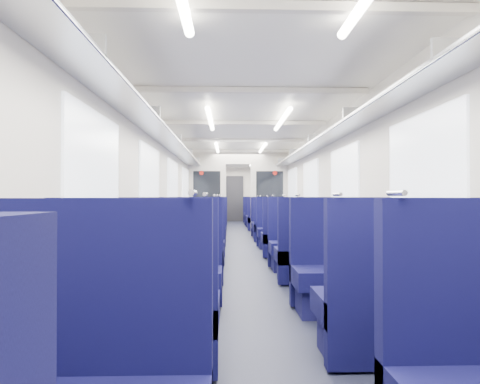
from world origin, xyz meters
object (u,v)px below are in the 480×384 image
seat_6 (169,276)px  seat_11 (302,246)px  seat_12 (198,238)px  seat_17 (274,228)px  seat_5 (395,310)px  seat_22 (213,218)px  seat_7 (344,275)px  seat_16 (205,228)px  seat_4 (139,316)px  bulkhead (238,191)px  seat_13 (290,238)px  seat_23 (260,218)px  seat_27 (255,215)px  seat_21 (263,220)px  seat_25 (257,216)px  end_door (235,199)px  seat_15 (280,232)px  seat_18 (208,224)px  seat_26 (215,215)px  seat_9 (316,256)px  seat_8 (183,257)px  seat_19 (270,225)px  seat_20 (211,220)px  seat_10 (192,246)px  seat_24 (214,216)px  seat_14 (202,232)px

seat_6 → seat_11: 2.73m
seat_12 → seat_17: 2.88m
seat_5 → seat_22: (-1.66, 11.29, 0.00)m
seat_7 → seat_16: (-1.66, 5.73, 0.00)m
seat_4 → seat_17: same height
bulkhead → seat_13: bulkhead is taller
seat_23 → seat_27: size_ratio=1.00×
seat_7 → seat_23: bearing=90.0°
seat_16 → seat_21: (1.66, 3.15, 0.00)m
seat_22 → seat_6: bearing=-90.0°
seat_7 → seat_25: (0.00, 11.32, 0.00)m
end_door → seat_15: (0.83, -9.07, -0.66)m
seat_4 → seat_15: 6.13m
seat_18 → seat_11: bearing=-71.0°
seat_5 → seat_26: (-1.66, 13.47, 0.00)m
seat_4 → seat_25: (1.66, 12.56, 0.00)m
end_door → seat_7: size_ratio=1.79×
seat_9 → seat_17: (0.00, 4.57, 0.00)m
seat_8 → seat_13: bearing=52.5°
seat_8 → seat_12: same height
seat_4 → seat_11: (1.66, 3.41, 0.00)m
seat_9 → seat_27: size_ratio=1.00×
seat_16 → end_door: bearing=84.1°
seat_9 → seat_15: 3.44m
seat_13 → seat_18: bearing=114.6°
seat_19 → seat_20: size_ratio=1.00×
seat_8 → seat_12: size_ratio=1.00×
seat_20 → seat_21: same height
seat_5 → seat_16: same height
seat_15 → bulkhead: bearing=107.3°
seat_27 → seat_18: bearing=-106.8°
seat_22 → seat_12: bearing=-90.0°
seat_10 → seat_25: (1.66, 9.03, 0.00)m
seat_9 → seat_19: 5.57m
seat_5 → seat_15: (0.00, 5.81, 0.00)m
seat_13 → seat_19: (0.00, 3.43, 0.00)m
seat_13 → seat_16: 2.89m
seat_7 → seat_20: size_ratio=1.00×
seat_8 → seat_17: 4.89m
end_door → seat_24: size_ratio=1.79×
seat_20 → seat_12: bearing=-90.0°
end_door → seat_18: 6.83m
seat_11 → seat_23: bearing=90.0°
seat_18 → seat_22: same height
seat_18 → seat_22: (0.00, 3.16, 0.00)m
seat_11 → seat_14: size_ratio=1.00×
seat_11 → seat_14: same height
seat_6 → seat_21: (1.66, 8.87, 0.00)m
seat_4 → seat_5: (1.66, 0.09, 0.00)m
seat_14 → seat_13: bearing=-36.7°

